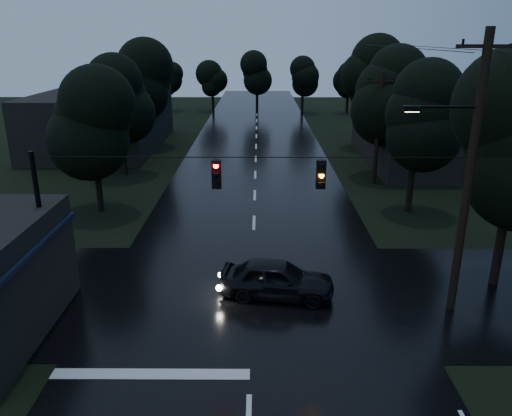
{
  "coord_description": "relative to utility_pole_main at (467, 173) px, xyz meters",
  "views": [
    {
      "loc": [
        0.26,
        -5.59,
        9.69
      ],
      "look_at": [
        0.14,
        14.92,
        2.62
      ],
      "focal_mm": 35.0,
      "sensor_mm": 36.0,
      "label": 1
    }
  ],
  "objects": [
    {
      "name": "main_road",
      "position": [
        -7.41,
        19.0,
        -5.26
      ],
      "size": [
        12.0,
        120.0,
        0.02
      ],
      "primitive_type": "cube",
      "color": "black",
      "rests_on": "ground"
    },
    {
      "name": "cross_street",
      "position": [
        -7.41,
        1.0,
        -5.26
      ],
      "size": [
        60.0,
        9.0,
        0.02
      ],
      "primitive_type": "cube",
      "color": "black",
      "rests_on": "ground"
    },
    {
      "name": "building_far_right",
      "position": [
        6.59,
        23.0,
        -3.06
      ],
      "size": [
        10.0,
        14.0,
        4.4
      ],
      "primitive_type": "cube",
      "color": "black",
      "rests_on": "ground"
    },
    {
      "name": "building_far_left",
      "position": [
        -21.41,
        29.0,
        -2.76
      ],
      "size": [
        10.0,
        16.0,
        5.0
      ],
      "primitive_type": "cube",
      "color": "black",
      "rests_on": "ground"
    },
    {
      "name": "utility_pole_main",
      "position": [
        0.0,
        0.0,
        0.0
      ],
      "size": [
        3.5,
        0.3,
        10.0
      ],
      "color": "black",
      "rests_on": "ground"
    },
    {
      "name": "utility_pole_far",
      "position": [
        0.89,
        17.0,
        -1.38
      ],
      "size": [
        2.0,
        0.3,
        7.5
      ],
      "color": "black",
      "rests_on": "ground"
    },
    {
      "name": "anchor_pole_left",
      "position": [
        -14.91,
        0.0,
        -2.26
      ],
      "size": [
        0.18,
        0.18,
        6.0
      ],
      "primitive_type": "cylinder",
      "color": "black",
      "rests_on": "ground"
    },
    {
      "name": "span_signals",
      "position": [
        -6.85,
        -0.01,
        -0.01
      ],
      "size": [
        15.0,
        0.37,
        1.12
      ],
      "color": "black",
      "rests_on": "ground"
    },
    {
      "name": "tree_left_a",
      "position": [
        -16.41,
        11.0,
        -0.02
      ],
      "size": [
        3.92,
        3.92,
        8.26
      ],
      "color": "black",
      "rests_on": "ground"
    },
    {
      "name": "tree_left_b",
      "position": [
        -17.01,
        19.0,
        0.36
      ],
      "size": [
        4.2,
        4.2,
        8.85
      ],
      "color": "black",
      "rests_on": "ground"
    },
    {
      "name": "tree_left_c",
      "position": [
        -17.61,
        29.0,
        0.74
      ],
      "size": [
        4.48,
        4.48,
        9.44
      ],
      "color": "black",
      "rests_on": "ground"
    },
    {
      "name": "tree_right_a",
      "position": [
        1.59,
        11.0,
        0.36
      ],
      "size": [
        4.2,
        4.2,
        8.85
      ],
      "color": "black",
      "rests_on": "ground"
    },
    {
      "name": "tree_right_b",
      "position": [
        2.19,
        19.0,
        0.74
      ],
      "size": [
        4.48,
        4.48,
        9.44
      ],
      "color": "black",
      "rests_on": "ground"
    },
    {
      "name": "tree_right_c",
      "position": [
        2.79,
        29.0,
        1.11
      ],
      "size": [
        4.76,
        4.76,
        10.03
      ],
      "color": "black",
      "rests_on": "ground"
    },
    {
      "name": "car",
      "position": [
        -6.43,
        0.86,
        -4.5
      ],
      "size": [
        4.65,
        2.42,
        1.51
      ],
      "primitive_type": "imported",
      "rotation": [
        0.0,
        0.0,
        1.42
      ],
      "color": "black",
      "rests_on": "ground"
    }
  ]
}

